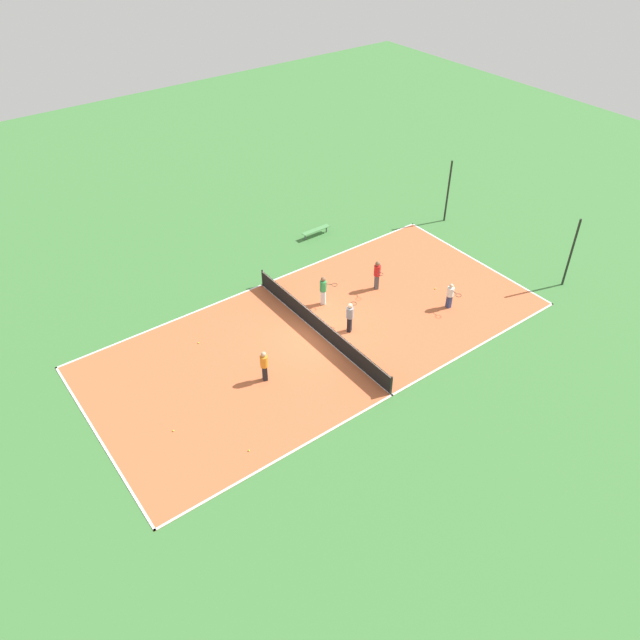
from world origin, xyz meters
TOP-DOWN VIEW (x-y plane):
  - ground_plane at (0.00, 0.00)m, footprint 80.00×80.00m
  - court_surface at (0.00, 0.00)m, footprint 10.84×22.91m
  - tennis_net at (0.00, 0.00)m, footprint 10.64×0.10m
  - bench at (-7.89, 5.56)m, footprint 0.36×1.94m
  - player_center_orange at (1.14, -3.98)m, footprint 0.45×0.45m
  - player_far_green at (-1.93, 1.65)m, footprint 0.91×0.87m
  - player_coach_red at (-1.32, 4.83)m, footprint 0.98×0.71m
  - player_near_white at (2.25, 6.77)m, footprint 0.96×0.42m
  - player_baseline_gray at (0.68, 1.33)m, footprint 0.79×0.96m
  - tennis_ball_right_alley at (4.30, -6.78)m, footprint 0.07×0.07m
  - tennis_ball_far_baseline at (-2.97, -5.22)m, footprint 0.07×0.07m
  - tennis_ball_near_net at (1.50, -8.76)m, footprint 0.07×0.07m
  - tennis_ball_left_sideline at (0.67, 7.40)m, footprint 0.07×0.07m
  - fence_post_back_left at (-4.53, 13.39)m, footprint 0.12×0.12m
  - fence_post_back_right at (4.53, 13.39)m, footprint 0.12×0.12m

SIDE VIEW (x-z plane):
  - ground_plane at x=0.00m, z-range 0.00..0.00m
  - court_surface at x=0.00m, z-range 0.00..0.02m
  - tennis_ball_right_alley at x=4.30m, z-range 0.02..0.09m
  - tennis_ball_far_baseline at x=-2.97m, z-range 0.02..0.09m
  - tennis_ball_near_net at x=1.50m, z-range 0.02..0.09m
  - tennis_ball_left_sideline at x=0.67m, z-range 0.02..0.09m
  - bench at x=-7.89m, z-range 0.17..0.62m
  - tennis_net at x=0.00m, z-range 0.03..1.04m
  - player_near_white at x=2.25m, z-range 0.12..1.59m
  - player_center_orange at x=1.14m, z-range 0.14..1.78m
  - player_baseline_gray at x=0.68m, z-range 0.15..1.84m
  - player_far_green at x=-1.93m, z-range 0.15..1.85m
  - player_coach_red at x=-1.32m, z-range 0.16..1.90m
  - fence_post_back_left at x=-4.53m, z-range 0.00..4.08m
  - fence_post_back_right at x=4.53m, z-range 0.00..4.08m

